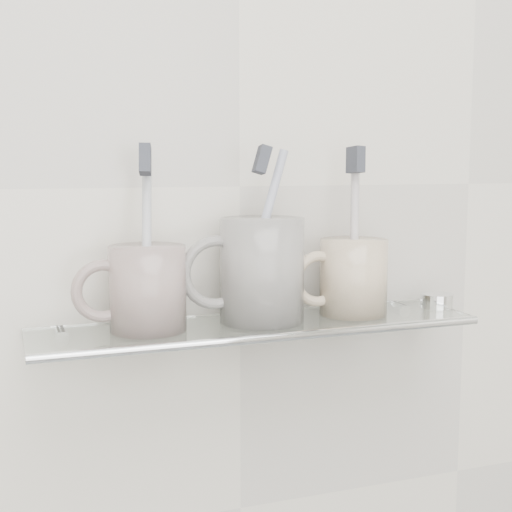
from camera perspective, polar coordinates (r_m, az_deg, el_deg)
name	(u,v)px	position (r m, az deg, el deg)	size (l,w,h in m)	color
wall_back	(240,186)	(0.84, -1.31, 5.59)	(2.50, 2.50, 0.00)	silver
shelf_glass	(258,326)	(0.80, 0.13, -5.62)	(0.50, 0.12, 0.01)	silver
shelf_rail	(276,337)	(0.75, 1.59, -6.53)	(0.01, 0.01, 0.50)	silver
bracket_left	(61,341)	(0.81, -15.32, -6.61)	(0.02, 0.02, 0.03)	silver
bracket_right	(399,314)	(0.94, 11.35, -4.56)	(0.02, 0.02, 0.03)	silver
mug_left	(148,288)	(0.76, -8.66, -2.57)	(0.08, 0.08, 0.09)	silver
mug_left_handle	(103,291)	(0.76, -12.13, -2.75)	(0.07, 0.07, 0.01)	silver
toothbrush_left	(147,236)	(0.76, -8.74, 1.57)	(0.01, 0.01, 0.19)	silver
bristles_left	(145,159)	(0.75, -8.86, 7.64)	(0.01, 0.02, 0.03)	#32363F
mug_center	(262,270)	(0.80, 0.47, -1.13)	(0.09, 0.09, 0.12)	silver
mug_center_handle	(216,273)	(0.78, -3.20, -1.33)	(0.08, 0.08, 0.01)	silver
toothbrush_center	(262,232)	(0.79, 0.48, 1.92)	(0.01, 0.01, 0.19)	#A6AED1
bristles_center	(262,160)	(0.79, 0.48, 7.71)	(0.01, 0.02, 0.03)	#32363F
mug_right	(353,277)	(0.85, 7.80, -1.66)	(0.08, 0.08, 0.09)	beige
mug_right_handle	(318,279)	(0.83, 5.00, -1.83)	(0.07, 0.07, 0.01)	beige
toothbrush_right	(354,229)	(0.84, 7.87, 2.16)	(0.01, 0.01, 0.19)	beige
bristles_right	(356,160)	(0.83, 7.97, 7.63)	(0.01, 0.02, 0.03)	#32363F
chrome_cap	(437,300)	(0.91, 14.26, -3.46)	(0.04, 0.04, 0.02)	silver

